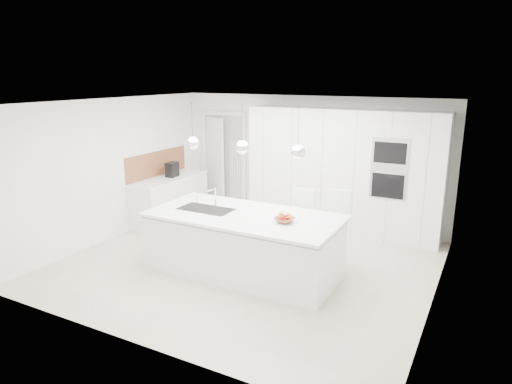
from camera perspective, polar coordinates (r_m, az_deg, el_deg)
The scene contains 27 objects.
floor at distance 7.28m, azimuth -1.12°, elevation -8.94°, with size 5.50×5.50×0.00m, color beige.
wall_back at distance 9.09m, azimuth 6.54°, elevation 3.99°, with size 5.50×5.50×0.00m, color white.
wall_left at distance 8.53m, azimuth -17.54°, elevation 2.71°, with size 5.00×5.00×0.00m, color white.
ceiling at distance 6.69m, azimuth -1.23°, elevation 11.11°, with size 5.50×5.50×0.00m, color white.
tall_cabinets at distance 8.58m, azimuth 10.75°, elevation 2.51°, with size 3.60×0.60×2.30m, color white.
oven_stack at distance 8.02m, azimuth 16.29°, elevation 2.81°, with size 0.62×0.04×1.05m, color #A5A5A8, non-canonical shape.
doorway_frame at distance 9.97m, azimuth -4.05°, elevation 3.67°, with size 1.11×0.08×2.13m, color white, non-canonical shape.
hallway_door at distance 10.07m, azimuth -5.40°, elevation 3.63°, with size 0.82×0.04×2.00m, color white.
radiator at distance 9.84m, azimuth -2.48°, elevation 2.50°, with size 0.32×0.04×1.40m, color white, non-canonical shape.
left_base_cabinets at distance 9.38m, azimuth -10.69°, elevation -0.98°, with size 0.60×1.80×0.86m, color white.
left_worktop at distance 9.28m, azimuth -10.82°, elevation 1.70°, with size 0.62×1.82×0.04m, color white.
oak_backsplash at distance 9.40m, azimuth -12.27°, elevation 3.48°, with size 0.02×1.80×0.50m, color #945938.
island_base at distance 6.83m, azimuth -1.64°, elevation -6.67°, with size 2.80×1.20×0.86m, color white.
island_worktop at distance 6.72m, azimuth -1.45°, elevation -2.96°, with size 2.84×1.40×0.04m, color white.
island_sink at distance 7.03m, azimuth -6.28°, elevation -2.77°, with size 0.84×0.44×0.18m, color #3F3F42, non-canonical shape.
island_tap at distance 7.10m, azimuth -5.09°, elevation -0.63°, with size 0.02×0.02×0.30m, color white.
pendant_left at distance 6.90m, azimuth -7.91°, elevation 6.07°, with size 0.20×0.20×0.20m, color white.
pendant_mid at distance 6.44m, azimuth -1.73°, elevation 5.61°, with size 0.20×0.20×0.20m, color white.
pendant_right at distance 6.07m, azimuth 5.28°, elevation 5.00°, with size 0.20×0.20×0.20m, color white.
fruit_bowl at distance 6.35m, azimuth 3.59°, elevation -3.51°, with size 0.28×0.28×0.07m, color #945938.
espresso_machine at distance 9.29m, azimuth -10.44°, elevation 2.79°, with size 0.18×0.27×0.29m, color black.
bar_stool_left at distance 7.29m, azimuth 5.52°, elevation -4.20°, with size 0.37×0.52×1.13m, color white, non-canonical shape.
bar_stool_right at distance 7.08m, azimuth 9.78°, elevation -4.71°, with size 0.39×0.54×1.18m, color white, non-canonical shape.
apple_a at distance 6.37m, azimuth 3.32°, elevation -3.08°, with size 0.09×0.09×0.09m, color red.
apple_b at distance 6.37m, azimuth 3.94°, elevation -3.13°, with size 0.08×0.08×0.08m, color red.
apple_c at distance 6.33m, azimuth 3.37°, elevation -3.24°, with size 0.08×0.08×0.08m, color red.
banana_bunch at distance 6.34m, azimuth 3.60°, elevation -2.86°, with size 0.19×0.19×0.03m, color yellow.
Camera 1 is at (3.26, -5.83, 2.90)m, focal length 32.00 mm.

